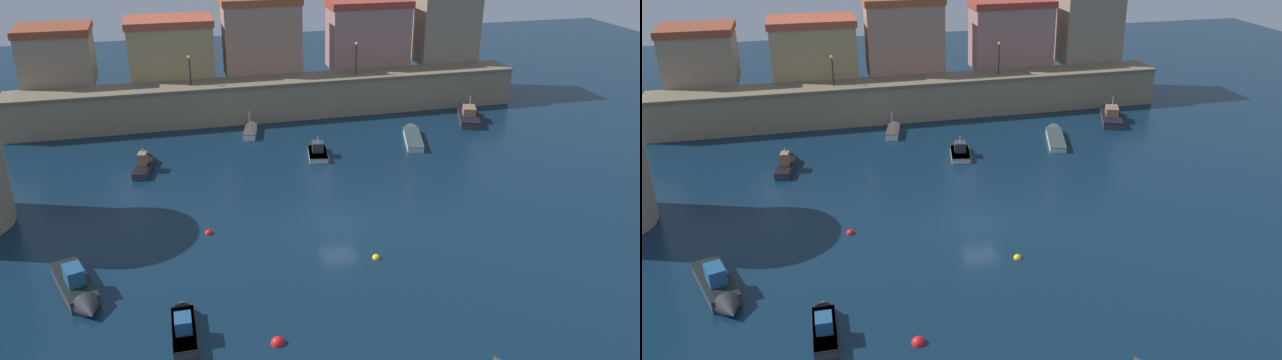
% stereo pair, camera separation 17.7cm
% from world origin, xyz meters
% --- Properties ---
extents(ground_plane, '(139.24, 139.24, 0.00)m').
position_xyz_m(ground_plane, '(0.00, 0.00, 0.00)').
color(ground_plane, '#0C2338').
extents(quay_wall, '(52.70, 4.22, 4.04)m').
position_xyz_m(quay_wall, '(0.00, 25.17, 2.03)').
color(quay_wall, gray).
rests_on(quay_wall, ground).
extents(old_town_backdrop, '(49.19, 6.11, 8.72)m').
position_xyz_m(old_town_backdrop, '(1.43, 29.67, 7.44)').
color(old_town_backdrop, gray).
rests_on(old_town_backdrop, ground).
extents(quay_lamp_0, '(0.32, 0.32, 2.95)m').
position_xyz_m(quay_lamp_0, '(-8.36, 25.17, 6.04)').
color(quay_lamp_0, black).
rests_on(quay_lamp_0, quay_wall).
extents(quay_lamp_1, '(0.32, 0.32, 3.39)m').
position_xyz_m(quay_lamp_1, '(8.93, 25.17, 6.30)').
color(quay_lamp_1, black).
rests_on(quay_lamp_1, quay_wall).
extents(moored_boat_0, '(3.63, 6.61, 2.15)m').
position_xyz_m(moored_boat_0, '(-17.06, -4.90, 0.52)').
color(moored_boat_0, '#333338').
rests_on(moored_boat_0, ground).
extents(moored_boat_1, '(2.34, 4.59, 2.50)m').
position_xyz_m(moored_boat_1, '(1.85, 13.76, 0.35)').
color(moored_boat_1, silver).
rests_on(moored_boat_1, ground).
extents(moored_boat_2, '(2.06, 5.43, 2.20)m').
position_xyz_m(moored_boat_2, '(-13.29, 14.12, 0.42)').
color(moored_boat_2, '#333338').
rests_on(moored_boat_2, ground).
extents(moored_boat_3, '(1.28, 5.03, 1.68)m').
position_xyz_m(moored_boat_3, '(-11.33, -9.53, 0.43)').
color(moored_boat_3, '#333338').
rests_on(moored_boat_3, ground).
extents(moored_boat_6, '(4.17, 6.88, 3.20)m').
position_xyz_m(moored_boat_6, '(19.55, 19.53, 0.50)').
color(moored_boat_6, '#333338').
rests_on(moored_boat_6, ground).
extents(moored_boat_7, '(3.34, 7.07, 1.38)m').
position_xyz_m(moored_boat_7, '(11.67, 15.37, 0.31)').
color(moored_boat_7, silver).
rests_on(moored_boat_7, ground).
extents(moored_boat_8, '(2.01, 4.39, 2.72)m').
position_xyz_m(moored_boat_8, '(-3.18, 20.62, 0.35)').
color(moored_boat_8, white).
rests_on(moored_boat_8, ground).
extents(mooring_buoy_0, '(0.57, 0.57, 0.57)m').
position_xyz_m(mooring_buoy_0, '(-9.07, 1.00, 0.00)').
color(mooring_buoy_0, red).
rests_on(mooring_buoy_0, ground).
extents(mooring_buoy_1, '(0.75, 0.75, 0.75)m').
position_xyz_m(mooring_buoy_1, '(-6.66, -11.83, 0.00)').
color(mooring_buoy_1, red).
rests_on(mooring_buoy_1, ground).
extents(mooring_buoy_2, '(0.52, 0.52, 0.52)m').
position_xyz_m(mooring_buoy_2, '(1.10, -4.95, 0.00)').
color(mooring_buoy_2, yellow).
rests_on(mooring_buoy_2, ground).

